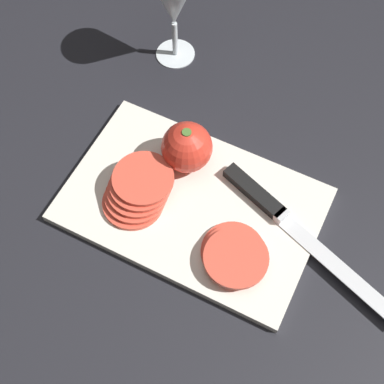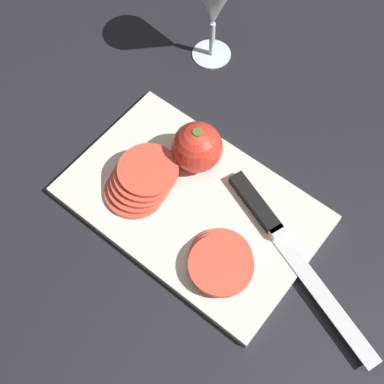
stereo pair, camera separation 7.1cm
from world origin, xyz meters
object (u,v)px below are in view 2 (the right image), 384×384
object	(u,v)px
whole_tomato	(197,147)
tomato_slice_stack_near	(221,262)
knife	(271,224)
tomato_slice_stack_far	(141,181)

from	to	relation	value
whole_tomato	tomato_slice_stack_near	xyz separation A→B (m)	(0.12, -0.10, -0.03)
knife	tomato_slice_stack_near	xyz separation A→B (m)	(-0.02, -0.09, 0.00)
tomato_slice_stack_far	whole_tomato	bearing A→B (deg)	67.23
whole_tomato	tomato_slice_stack_far	bearing A→B (deg)	-112.77
whole_tomato	knife	bearing A→B (deg)	-7.76
tomato_slice_stack_far	knife	bearing A→B (deg)	19.34
whole_tomato	tomato_slice_stack_far	size ratio (longest dim) A/B	0.65
whole_tomato	knife	distance (m)	0.15
knife	tomato_slice_stack_far	size ratio (longest dim) A/B	2.60
whole_tomato	tomato_slice_stack_far	world-z (taller)	whole_tomato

